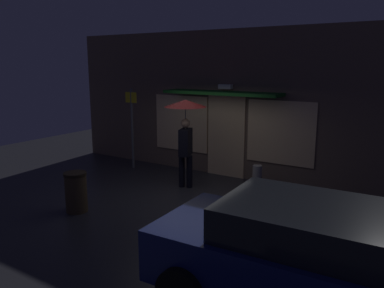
# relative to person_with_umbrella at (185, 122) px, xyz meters

# --- Properties ---
(ground_plane) EXTENTS (18.00, 18.00, 0.00)m
(ground_plane) POSITION_rel_person_with_umbrella_xyz_m (0.38, -0.75, -1.65)
(ground_plane) COLOR #26262B
(building_facade) EXTENTS (10.40, 1.00, 3.93)m
(building_facade) POSITION_rel_person_with_umbrella_xyz_m (0.38, 1.59, 0.30)
(building_facade) COLOR brown
(building_facade) RESTS_ON ground
(person_with_umbrella) EXTENTS (1.02, 1.02, 2.19)m
(person_with_umbrella) POSITION_rel_person_with_umbrella_xyz_m (0.00, 0.00, 0.00)
(person_with_umbrella) COLOR black
(person_with_umbrella) RESTS_ON ground
(parked_car) EXTENTS (4.09, 2.04, 1.39)m
(parked_car) POSITION_rel_person_with_umbrella_xyz_m (4.08, -3.35, -0.92)
(parked_car) COLOR navy
(parked_car) RESTS_ON ground
(street_sign_post) EXTENTS (0.40, 0.07, 2.34)m
(street_sign_post) POSITION_rel_person_with_umbrella_xyz_m (-2.31, 0.69, -0.32)
(street_sign_post) COLOR #595B60
(street_sign_post) RESTS_ON ground
(sidewalk_bollard) EXTENTS (0.23, 0.23, 0.63)m
(sidewalk_bollard) POSITION_rel_person_with_umbrella_xyz_m (1.62, 0.71, -1.33)
(sidewalk_bollard) COLOR #9E998E
(sidewalk_bollard) RESTS_ON ground
(trash_bin) EXTENTS (0.47, 0.47, 0.84)m
(trash_bin) POSITION_rel_person_with_umbrella_xyz_m (-1.03, -2.59, -1.22)
(trash_bin) COLOR #473823
(trash_bin) RESTS_ON ground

